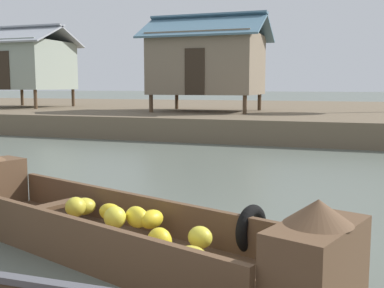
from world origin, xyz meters
TOP-DOWN VIEW (x-y plane):
  - ground_plane at (0.00, 10.00)m, footprint 300.00×300.00m
  - riverbank_strip at (0.00, 23.48)m, footprint 160.00×20.00m
  - banana_boat at (-0.65, 3.58)m, footprint 5.67×2.83m
  - stilt_house_left at (-13.73, 19.00)m, footprint 4.36×4.02m
  - stilt_house_mid_left at (-3.92, 18.12)m, footprint 5.00×3.82m

SIDE VIEW (x-z plane):
  - ground_plane at x=0.00m, z-range 0.00..0.00m
  - banana_boat at x=-0.65m, z-range -0.17..0.81m
  - riverbank_strip at x=0.00m, z-range 0.00..0.80m
  - stilt_house_mid_left at x=-3.92m, z-range 0.80..4.84m
  - stilt_house_left at x=-13.73m, z-range 0.92..4.98m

